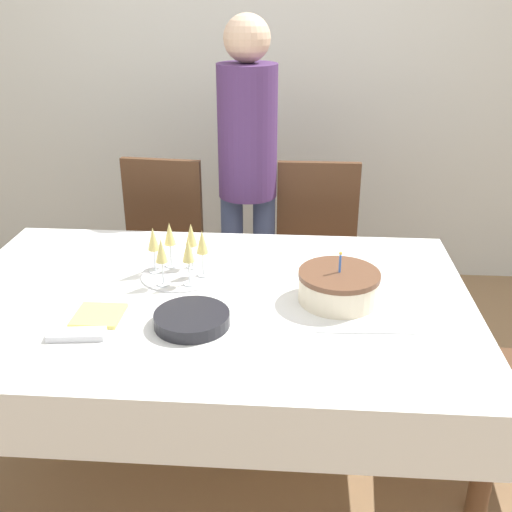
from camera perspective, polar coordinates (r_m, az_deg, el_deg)
ground_plane at (r=2.48m, az=-3.96°, el=-19.06°), size 12.00×12.00×0.00m
wall_back at (r=3.65m, az=-0.53°, el=18.58°), size 8.00×0.05×2.70m
dining_table at (r=2.10m, az=-4.45°, el=-6.22°), size 1.79×1.16×0.74m
dining_chair_far_left at (r=3.01m, az=-9.25°, el=0.64°), size 0.46×0.46×0.94m
dining_chair_far_right at (r=2.94m, az=5.78°, el=0.22°), size 0.42×0.42×0.94m
birthday_cake at (r=2.01m, az=7.88°, el=-2.89°), size 0.27×0.27×0.18m
champagne_tray at (r=2.17m, az=-7.37°, el=0.23°), size 0.29×0.29×0.18m
plate_stack_main at (r=1.88m, az=-6.13°, el=-6.00°), size 0.24×0.24×0.04m
cake_knife at (r=1.87m, az=10.41°, el=-7.11°), size 0.30×0.03×0.00m
fork_pile at (r=1.89m, az=-16.72°, el=-7.18°), size 0.18×0.08×0.02m
napkin_pile at (r=1.98m, az=-14.75°, el=-5.48°), size 0.15×0.15×0.01m
person_standing at (r=2.88m, az=-0.80°, el=9.36°), size 0.28×0.28×1.61m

